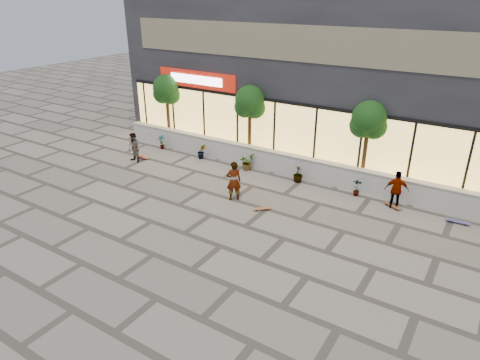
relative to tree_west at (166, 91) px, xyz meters
The scene contains 18 objects.
ground 12.21m from the tree_west, 40.55° to the right, with size 80.00×80.00×0.00m, color gray.
planter_wall 9.36m from the tree_west, ahead, with size 22.00×0.42×1.04m.
retail_building 10.27m from the tree_west, 28.00° to the left, with size 24.00×9.17×8.50m.
shrub_a 2.91m from the tree_west, 68.20° to the right, with size 0.43×0.29×0.81m, color #173B12.
shrub_b 4.37m from the tree_west, 20.75° to the right, with size 0.45×0.36×0.81m, color #173B12.
shrub_c 6.74m from the tree_west, 11.58° to the right, with size 0.73×0.63×0.81m, color #173B12.
shrub_d 9.35m from the tree_west, ahead, with size 0.45×0.45×0.81m, color #173B12.
shrub_e 12.05m from the tree_west, ahead, with size 0.43×0.29×0.81m, color #173B12.
tree_west is the anchor object (origin of this frame).
tree_midwest 5.50m from the tree_west, ahead, with size 1.60×1.50×3.92m.
tree_mideast 11.50m from the tree_west, ahead, with size 1.60×1.50×3.92m.
skater_center 8.86m from the tree_west, 30.74° to the right, with size 0.64×0.42×1.74m, color white.
skater_left 4.17m from the tree_west, 79.24° to the right, with size 0.75×0.58×1.54m, color #968E61.
skater_right_near 13.63m from the tree_west, ahead, with size 0.95×0.39×1.62m, color white.
skateboard_center 10.43m from the tree_west, 27.31° to the right, with size 0.66×0.64×0.09m.
skateboard_left 4.16m from the tree_west, 78.13° to the right, with size 0.84×0.27×0.10m.
skateboard_right_near 13.71m from the tree_west, ahead, with size 0.81×0.56×0.10m.
skateboard_right_far 16.11m from the tree_west, ahead, with size 0.86×0.27×0.10m.
Camera 1 is at (7.38, -10.37, 8.22)m, focal length 32.00 mm.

